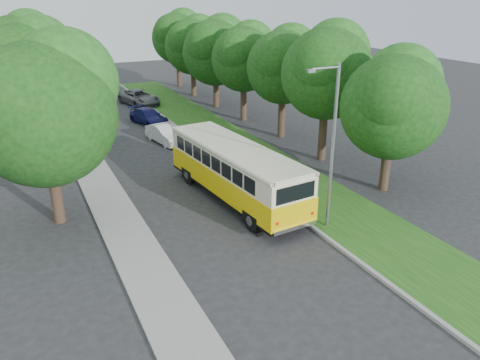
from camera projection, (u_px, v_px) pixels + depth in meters
name	position (u px, v px, depth m)	size (l,w,h in m)	color
ground	(227.00, 224.00, 23.54)	(120.00, 120.00, 0.00)	#272729
curb	(246.00, 178.00, 29.14)	(0.20, 70.00, 0.15)	gray
grass_verge	(279.00, 172.00, 30.10)	(4.50, 70.00, 0.13)	#185015
sidewalk	(110.00, 203.00, 25.73)	(2.20, 70.00, 0.12)	gray
treeline	(169.00, 58.00, 37.58)	(24.27, 41.91, 9.46)	#332319
lamppost_near	(331.00, 144.00, 21.53)	(1.71, 0.16, 8.00)	gray
lamppost_far	(74.00, 93.00, 33.40)	(1.71, 0.16, 7.50)	gray
warning_sign	(90.00, 140.00, 31.04)	(0.56, 0.10, 2.50)	gray
vintage_bus	(235.00, 173.00, 25.69)	(2.80, 10.87, 3.23)	yellow
car_silver	(205.00, 146.00, 33.01)	(1.71, 4.26, 1.45)	#B3B4B9
car_white	(166.00, 134.00, 35.91)	(1.49, 4.27, 1.41)	silver
car_blue	(149.00, 117.00, 41.09)	(1.85, 4.54, 1.32)	#131656
car_grey	(139.00, 97.00, 47.92)	(2.54, 5.51, 1.53)	#5A5B61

